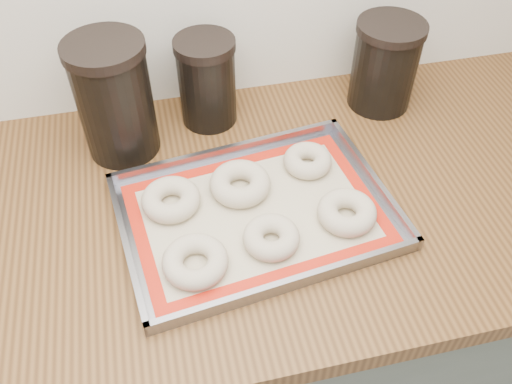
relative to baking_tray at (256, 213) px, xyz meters
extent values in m
cube|color=#5E675A|center=(0.06, 0.05, -0.48)|extent=(3.00, 0.65, 0.86)
cube|color=brown|center=(0.06, 0.05, -0.03)|extent=(3.06, 0.68, 0.04)
cube|color=gray|center=(0.00, 0.00, 0.00)|extent=(0.50, 0.39, 0.00)
cube|color=gray|center=(-0.02, 0.16, 0.01)|extent=(0.46, 0.07, 0.02)
cube|color=gray|center=(0.02, -0.16, 0.01)|extent=(0.46, 0.07, 0.02)
cube|color=gray|center=(-0.22, -0.03, 0.01)|extent=(0.05, 0.33, 0.02)
cube|color=gray|center=(0.22, 0.03, 0.01)|extent=(0.05, 0.33, 0.02)
cube|color=#C6B793|center=(0.00, 0.00, 0.00)|extent=(0.45, 0.34, 0.00)
cube|color=red|center=(-0.02, 0.13, 0.00)|extent=(0.42, 0.07, 0.00)
cube|color=red|center=(0.02, -0.13, 0.00)|extent=(0.42, 0.07, 0.00)
cube|color=red|center=(-0.20, -0.03, 0.00)|extent=(0.05, 0.25, 0.00)
cube|color=red|center=(0.20, 0.03, 0.00)|extent=(0.05, 0.25, 0.00)
torus|color=#C5B498|center=(-0.12, -0.09, 0.01)|extent=(0.12, 0.12, 0.03)
torus|color=#C5B498|center=(0.01, -0.07, 0.01)|extent=(0.11, 0.11, 0.03)
torus|color=#C5B498|center=(0.15, -0.05, 0.02)|extent=(0.13, 0.13, 0.04)
torus|color=#C5B498|center=(-0.14, 0.05, 0.02)|extent=(0.12, 0.12, 0.03)
torus|color=#C5B498|center=(-0.02, 0.06, 0.02)|extent=(0.11, 0.11, 0.04)
torus|color=#C5B498|center=(0.12, 0.09, 0.01)|extent=(0.09, 0.09, 0.03)
cylinder|color=black|center=(-0.21, 0.23, 0.10)|extent=(0.14, 0.14, 0.21)
cylinder|color=black|center=(-0.21, 0.23, 0.21)|extent=(0.14, 0.14, 0.02)
cylinder|color=black|center=(-0.03, 0.28, 0.07)|extent=(0.11, 0.11, 0.16)
cylinder|color=black|center=(-0.03, 0.28, 0.17)|extent=(0.12, 0.12, 0.02)
cylinder|color=black|center=(0.33, 0.26, 0.08)|extent=(0.13, 0.13, 0.17)
cylinder|color=black|center=(0.33, 0.26, 0.17)|extent=(0.14, 0.14, 0.02)
camera|label=1|loc=(-0.14, -0.60, 0.71)|focal=38.00mm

